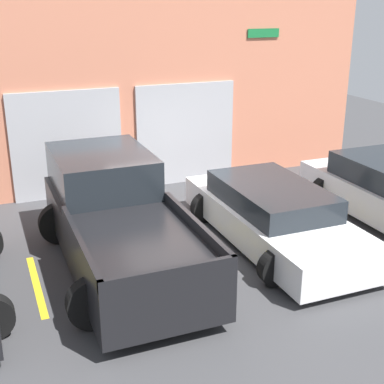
# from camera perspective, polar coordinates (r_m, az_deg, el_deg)

# --- Properties ---
(ground_plane) EXTENTS (28.00, 28.00, 0.00)m
(ground_plane) POSITION_cam_1_polar(r_m,az_deg,el_deg) (11.19, -1.39, -4.14)
(ground_plane) COLOR #3D3D3F
(shophouse_building) EXTENTS (12.63, 0.68, 4.90)m
(shophouse_building) POSITION_cam_1_polar(r_m,az_deg,el_deg) (13.53, -6.51, 10.65)
(shophouse_building) COLOR #D17A5B
(shophouse_building) RESTS_ON ground
(pickup_truck) EXTENTS (2.52, 5.09, 1.82)m
(pickup_truck) POSITION_cam_1_polar(r_m,az_deg,el_deg) (9.67, -8.01, -2.88)
(pickup_truck) COLOR black
(pickup_truck) RESTS_ON ground
(sedan_white) EXTENTS (2.23, 4.80, 1.18)m
(sedan_white) POSITION_cam_1_polar(r_m,az_deg,el_deg) (10.59, 8.61, -2.48)
(sedan_white) COLOR white
(sedan_white) RESTS_ON ground
(parking_stripe_left) EXTENTS (0.12, 2.20, 0.01)m
(parking_stripe_left) POSITION_cam_1_polar(r_m,az_deg,el_deg) (9.53, -16.24, -9.51)
(parking_stripe_left) COLOR gold
(parking_stripe_left) RESTS_ON ground
(parking_stripe_centre) EXTENTS (0.12, 2.20, 0.01)m
(parking_stripe_centre) POSITION_cam_1_polar(r_m,az_deg,el_deg) (10.16, 1.06, -6.71)
(parking_stripe_centre) COLOR gold
(parking_stripe_centre) RESTS_ON ground
(parking_stripe_right) EXTENTS (0.12, 2.20, 0.01)m
(parking_stripe_right) POSITION_cam_1_polar(r_m,az_deg,el_deg) (11.59, 15.06, -3.97)
(parking_stripe_right) COLOR gold
(parking_stripe_right) RESTS_ON ground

